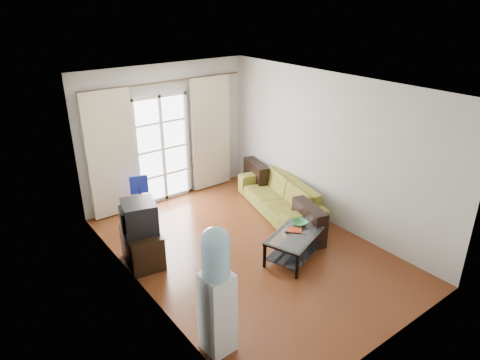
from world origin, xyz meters
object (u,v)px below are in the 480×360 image
object	(u,v)px
coffee_table	(296,242)
tv_stand	(142,247)
crt_tv	(138,217)
task_chair	(142,208)
sofa	(279,196)
water_cooler	(217,289)

from	to	relation	value
coffee_table	tv_stand	size ratio (longest dim) A/B	1.62
crt_tv	task_chair	world-z (taller)	crt_tv
coffee_table	crt_tv	distance (m)	2.47
crt_tv	tv_stand	bearing A→B (deg)	-76.12
crt_tv	task_chair	bearing A→B (deg)	78.98
sofa	task_chair	distance (m)	2.59
coffee_table	water_cooler	bearing A→B (deg)	-157.60
coffee_table	tv_stand	distance (m)	2.39
crt_tv	water_cooler	world-z (taller)	water_cooler
sofa	coffee_table	distance (m)	1.59
tv_stand	crt_tv	bearing A→B (deg)	98.07
crt_tv	water_cooler	bearing A→B (deg)	-77.18
tv_stand	task_chair	world-z (taller)	task_chair
sofa	task_chair	size ratio (longest dim) A/B	2.74
tv_stand	crt_tv	size ratio (longest dim) A/B	1.20
task_chair	crt_tv	bearing A→B (deg)	-98.24
crt_tv	water_cooler	xyz separation A→B (m)	(-0.07, -2.21, 0.07)
task_chair	water_cooler	xyz separation A→B (m)	(-0.65, -3.43, 0.61)
task_chair	water_cooler	world-z (taller)	water_cooler
sofa	crt_tv	size ratio (longest dim) A/B	3.66
coffee_table	tv_stand	world-z (taller)	tv_stand
crt_tv	task_chair	xyz separation A→B (m)	(0.58, 1.22, -0.54)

